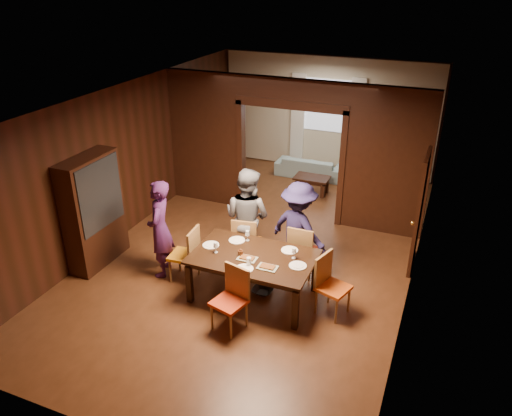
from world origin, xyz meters
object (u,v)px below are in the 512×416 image
at_px(hutch, 94,211).
at_px(dining_table, 253,276).
at_px(chair_left, 184,254).
at_px(chair_far_l, 247,241).
at_px(chair_near, 229,301).
at_px(person_navy, 298,229).
at_px(sofa, 310,167).
at_px(person_grey, 247,217).
at_px(person_purple, 160,229).
at_px(coffee_table, 312,185).
at_px(chair_right, 334,286).
at_px(chair_far_r, 303,249).

bearing_deg(hutch, dining_table, 1.20).
relative_size(chair_left, chair_far_l, 1.00).
bearing_deg(hutch, chair_near, -15.17).
bearing_deg(person_navy, chair_near, 96.71).
xyz_separation_m(sofa, chair_far_l, (0.18, -4.45, 0.24)).
distance_m(person_navy, dining_table, 1.15).
height_order(person_grey, hutch, hutch).
height_order(person_purple, chair_left, person_purple).
distance_m(chair_left, chair_near, 1.54).
bearing_deg(person_navy, sofa, -55.75).
xyz_separation_m(person_navy, chair_left, (-1.70, -0.95, -0.35)).
height_order(person_purple, hutch, hutch).
bearing_deg(person_purple, sofa, 149.47).
bearing_deg(person_navy, dining_table, 87.00).
relative_size(coffee_table, chair_near, 0.82).
xyz_separation_m(person_purple, sofa, (1.07, 5.24, -0.61)).
distance_m(person_grey, chair_right, 2.02).
distance_m(person_purple, chair_far_r, 2.44).
height_order(sofa, chair_far_l, chair_far_l).
bearing_deg(chair_left, hutch, -91.45).
height_order(chair_right, chair_near, same).
xyz_separation_m(person_grey, chair_far_r, (1.02, 0.00, -0.42)).
height_order(person_grey, chair_near, person_grey).
xyz_separation_m(person_grey, sofa, (-0.15, 4.37, -0.65)).
relative_size(coffee_table, chair_far_l, 0.82).
height_order(coffee_table, hutch, hutch).
bearing_deg(person_purple, chair_far_r, 92.31).
xyz_separation_m(chair_left, hutch, (-1.69, -0.09, 0.52)).
bearing_deg(dining_table, person_purple, 178.36).
height_order(coffee_table, chair_left, chair_left).
xyz_separation_m(coffee_table, chair_near, (0.29, -5.16, 0.28)).
xyz_separation_m(chair_left, chair_right, (2.56, 0.03, 0.00)).
xyz_separation_m(person_grey, person_navy, (0.92, 0.05, -0.07)).
bearing_deg(chair_near, hutch, 179.84).
relative_size(person_grey, person_navy, 1.08).
bearing_deg(chair_far_l, chair_near, 95.12).
xyz_separation_m(person_grey, coffee_table, (0.19, 3.38, -0.70)).
bearing_deg(coffee_table, person_navy, -77.62).
distance_m(dining_table, chair_left, 1.29).
distance_m(person_purple, chair_far_l, 1.52).
bearing_deg(chair_right, person_grey, 82.05).
xyz_separation_m(sofa, coffee_table, (0.34, -0.99, -0.05)).
xyz_separation_m(person_navy, sofa, (-1.07, 4.31, -0.59)).
height_order(dining_table, chair_far_r, chair_far_r).
bearing_deg(chair_right, chair_left, 108.57).
xyz_separation_m(dining_table, coffee_table, (-0.31, 4.30, -0.18)).
bearing_deg(chair_far_r, chair_left, 25.69).
xyz_separation_m(person_navy, coffee_table, (-0.73, 3.32, -0.64)).
bearing_deg(chair_right, chair_far_r, 59.01).
xyz_separation_m(person_purple, hutch, (-1.26, -0.11, 0.14)).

